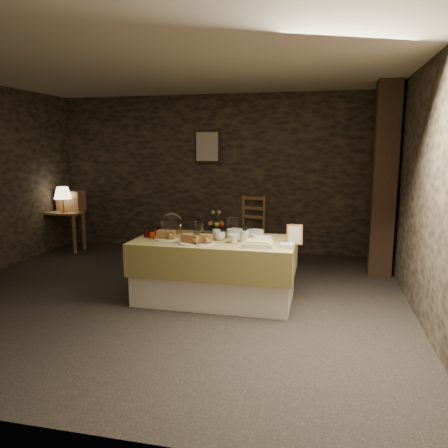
% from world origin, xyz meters
% --- Properties ---
extents(ground_plane, '(5.50, 5.00, 0.01)m').
position_xyz_m(ground_plane, '(0.00, 0.00, 0.00)').
color(ground_plane, black).
rests_on(ground_plane, ground).
extents(room_shell, '(5.52, 5.02, 2.60)m').
position_xyz_m(room_shell, '(0.00, 0.00, 1.56)').
color(room_shell, black).
rests_on(room_shell, ground).
extents(buffet_table, '(1.80, 0.96, 0.71)m').
position_xyz_m(buffet_table, '(0.59, 0.01, 0.41)').
color(buffet_table, white).
rests_on(buffet_table, ground_plane).
extents(console_table, '(0.62, 0.36, 0.67)m').
position_xyz_m(console_table, '(-2.50, 1.82, 0.53)').
color(console_table, brown).
rests_on(console_table, ground_plane).
extents(table_lamp, '(0.29, 0.29, 0.43)m').
position_xyz_m(table_lamp, '(-2.45, 1.77, 0.99)').
color(table_lamp, '#B07534').
rests_on(table_lamp, console_table).
extents(wine_rack, '(0.42, 0.26, 0.34)m').
position_xyz_m(wine_rack, '(-2.45, 2.00, 0.84)').
color(wine_rack, brown).
rests_on(wine_rack, console_table).
extents(chair, '(0.55, 0.53, 0.74)m').
position_xyz_m(chair, '(0.59, 2.35, 0.42)').
color(chair, brown).
rests_on(chair, ground_plane).
extents(timber_column, '(0.30, 0.30, 2.60)m').
position_xyz_m(timber_column, '(2.55, 1.53, 1.30)').
color(timber_column, black).
rests_on(timber_column, ground_plane).
extents(framed_picture, '(0.45, 0.04, 0.55)m').
position_xyz_m(framed_picture, '(-0.15, 2.47, 1.75)').
color(framed_picture, black).
rests_on(framed_picture, room_shell).
extents(plate_stack_a, '(0.19, 0.19, 0.10)m').
position_xyz_m(plate_stack_a, '(0.79, 0.14, 0.76)').
color(plate_stack_a, silver).
rests_on(plate_stack_a, buffet_table).
extents(plate_stack_b, '(0.20, 0.20, 0.08)m').
position_xyz_m(plate_stack_b, '(1.01, 0.23, 0.75)').
color(plate_stack_b, silver).
rests_on(plate_stack_b, buffet_table).
extents(cutlery_holder, '(0.10, 0.10, 0.12)m').
position_xyz_m(cutlery_holder, '(0.93, -0.03, 0.77)').
color(cutlery_holder, silver).
rests_on(cutlery_holder, buffet_table).
extents(cup_a, '(0.14, 0.14, 0.09)m').
position_xyz_m(cup_a, '(0.65, -0.02, 0.76)').
color(cup_a, silver).
rests_on(cup_a, buffet_table).
extents(cup_b, '(0.12, 0.12, 0.10)m').
position_xyz_m(cup_b, '(0.83, -0.13, 0.76)').
color(cup_b, silver).
rests_on(cup_b, buffet_table).
extents(mug_c, '(0.09, 0.09, 0.09)m').
position_xyz_m(mug_c, '(0.58, 0.11, 0.76)').
color(mug_c, silver).
rests_on(mug_c, buffet_table).
extents(mug_d, '(0.08, 0.08, 0.09)m').
position_xyz_m(mug_d, '(1.03, -0.04, 0.76)').
color(mug_d, silver).
rests_on(mug_d, buffet_table).
extents(bowl, '(0.27, 0.27, 0.05)m').
position_xyz_m(bowl, '(1.14, -0.00, 0.74)').
color(bowl, silver).
rests_on(bowl, buffet_table).
extents(cake_dome, '(0.26, 0.26, 0.26)m').
position_xyz_m(cake_dome, '(-0.01, 0.26, 0.82)').
color(cake_dome, brown).
rests_on(cake_dome, buffet_table).
extents(fruit_stand, '(0.22, 0.22, 0.31)m').
position_xyz_m(fruit_stand, '(0.52, 0.35, 0.84)').
color(fruit_stand, black).
rests_on(fruit_stand, buffet_table).
extents(bread_platter_left, '(0.26, 0.26, 0.11)m').
position_xyz_m(bread_platter_left, '(0.05, -0.12, 0.75)').
color(bread_platter_left, silver).
rests_on(bread_platter_left, buffet_table).
extents(bread_platter_center, '(0.26, 0.26, 0.11)m').
position_xyz_m(bread_platter_center, '(0.39, -0.27, 0.75)').
color(bread_platter_center, silver).
rests_on(bread_platter_center, buffet_table).
extents(bread_platter_right, '(0.26, 0.26, 0.11)m').
position_xyz_m(bread_platter_right, '(0.51, -0.25, 0.75)').
color(bread_platter_right, silver).
rests_on(bread_platter_right, buffet_table).
extents(jam_jars, '(0.20, 0.32, 0.07)m').
position_xyz_m(jam_jars, '(-0.17, 0.06, 0.75)').
color(jam_jars, '#4F0610').
rests_on(jam_jars, buffet_table).
extents(tart_dish, '(0.30, 0.22, 0.07)m').
position_xyz_m(tart_dish, '(1.12, -0.26, 0.75)').
color(tart_dish, silver).
rests_on(tart_dish, buffet_table).
extents(square_dish, '(0.14, 0.14, 0.04)m').
position_xyz_m(square_dish, '(1.41, -0.24, 0.73)').
color(square_dish, silver).
rests_on(square_dish, buffet_table).
extents(menu_frame, '(0.18, 0.09, 0.22)m').
position_xyz_m(menu_frame, '(1.47, 0.03, 0.80)').
color(menu_frame, brown).
rests_on(menu_frame, buffet_table).
extents(storage_jar_a, '(0.10, 0.10, 0.16)m').
position_xyz_m(storage_jar_a, '(0.29, 0.33, 0.79)').
color(storage_jar_a, white).
rests_on(storage_jar_a, buffet_table).
extents(storage_jar_b, '(0.09, 0.09, 0.14)m').
position_xyz_m(storage_jar_b, '(0.32, 0.32, 0.78)').
color(storage_jar_b, white).
rests_on(storage_jar_b, buffet_table).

